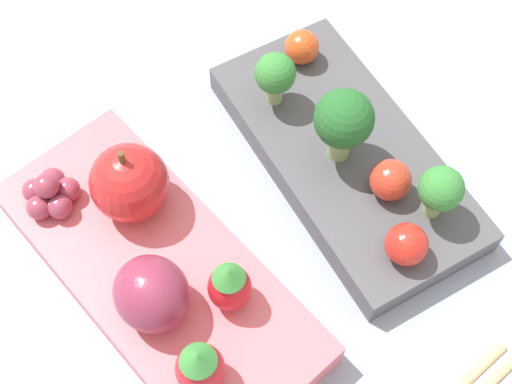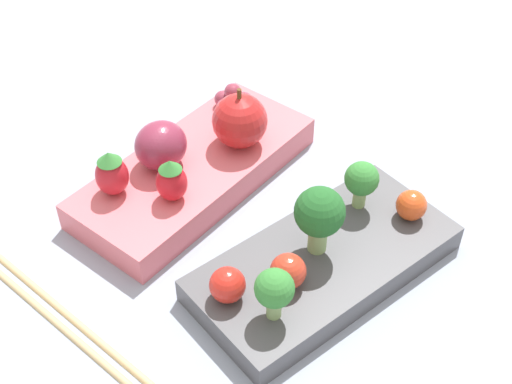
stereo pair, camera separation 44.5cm
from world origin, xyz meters
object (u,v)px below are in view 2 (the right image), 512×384
(broccoli_floret_0, at_px, (362,180))
(chopsticks_pair, at_px, (61,316))
(bento_box_savoury, at_px, (325,262))
(bento_box_fruit, at_px, (195,171))
(broccoli_floret_2, at_px, (274,290))
(plum, at_px, (161,145))
(cherry_tomato_2, at_px, (228,285))
(grape_cluster, at_px, (233,100))
(cherry_tomato_1, at_px, (288,271))
(strawberry_0, at_px, (112,173))
(broccoli_floret_1, at_px, (323,211))
(strawberry_1, at_px, (171,180))
(apple, at_px, (240,121))
(cherry_tomato_0, at_px, (411,205))

(broccoli_floret_0, xyz_separation_m, chopsticks_pair, (0.23, -0.10, -0.05))
(bento_box_savoury, height_order, bento_box_fruit, bento_box_fruit)
(broccoli_floret_2, height_order, plum, plum)
(cherry_tomato_2, xyz_separation_m, grape_cluster, (-0.16, -0.15, 0.00))
(broccoli_floret_2, bearing_deg, plum, -107.04)
(bento_box_savoury, distance_m, broccoli_floret_2, 0.08)
(broccoli_floret_2, bearing_deg, cherry_tomato_1, -157.98)
(strawberry_0, height_order, chopsticks_pair, strawberry_0)
(cherry_tomato_2, relative_size, plum, 0.58)
(broccoli_floret_0, distance_m, broccoli_floret_2, 0.13)
(bento_box_savoury, distance_m, broccoli_floret_1, 0.05)
(broccoli_floret_0, height_order, cherry_tomato_2, broccoli_floret_0)
(broccoli_floret_2, height_order, strawberry_1, strawberry_1)
(bento_box_fruit, relative_size, strawberry_1, 5.90)
(broccoli_floret_1, bearing_deg, broccoli_floret_0, -174.77)
(broccoli_floret_1, height_order, apple, apple)
(cherry_tomato_1, bearing_deg, apple, -124.26)
(cherry_tomato_2, relative_size, chopsticks_pair, 0.13)
(cherry_tomato_0, xyz_separation_m, apple, (0.03, -0.16, 0.02))
(cherry_tomato_2, height_order, chopsticks_pair, cherry_tomato_2)
(cherry_tomato_1, relative_size, chopsticks_pair, 0.13)
(bento_box_savoury, xyz_separation_m, chopsticks_pair, (0.17, -0.12, -0.01))
(apple, distance_m, chopsticks_pair, 0.22)
(cherry_tomato_2, xyz_separation_m, strawberry_1, (-0.04, -0.10, 0.01))
(cherry_tomato_2, xyz_separation_m, strawberry_0, (-0.01, -0.14, 0.01))
(strawberry_1, bearing_deg, apple, -174.56)
(cherry_tomato_0, relative_size, grape_cluster, 0.69)
(broccoli_floret_2, xyz_separation_m, cherry_tomato_1, (-0.03, -0.01, -0.01))
(broccoli_floret_1, xyz_separation_m, apple, (-0.05, -0.13, -0.01))
(bento_box_savoury, bearing_deg, bento_box_fruit, -91.57)
(strawberry_0, bearing_deg, strawberry_1, 124.20)
(apple, bearing_deg, broccoli_floret_2, 50.56)
(broccoli_floret_0, distance_m, cherry_tomato_1, 0.10)
(bento_box_savoury, xyz_separation_m, grape_cluster, (-0.08, -0.18, 0.03))
(bento_box_fruit, height_order, cherry_tomato_1, cherry_tomato_1)
(bento_box_fruit, bearing_deg, chopsticks_pair, 11.57)
(bento_box_fruit, distance_m, grape_cluster, 0.09)
(cherry_tomato_2, height_order, apple, apple)
(broccoli_floret_0, height_order, strawberry_1, strawberry_1)
(bento_box_fruit, distance_m, broccoli_floret_2, 0.18)
(bento_box_savoury, relative_size, chopsticks_pair, 1.07)
(bento_box_savoury, distance_m, bento_box_fruit, 0.15)
(bento_box_fruit, distance_m, cherry_tomato_1, 0.16)
(bento_box_savoury, distance_m, cherry_tomato_1, 0.05)
(cherry_tomato_0, bearing_deg, bento_box_savoury, -18.09)
(strawberry_0, bearing_deg, broccoli_floret_0, 129.43)
(apple, relative_size, strawberry_0, 1.37)
(cherry_tomato_1, relative_size, plum, 0.59)
(cherry_tomato_0, height_order, grape_cluster, grape_cluster)
(plum, distance_m, grape_cluster, 0.10)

